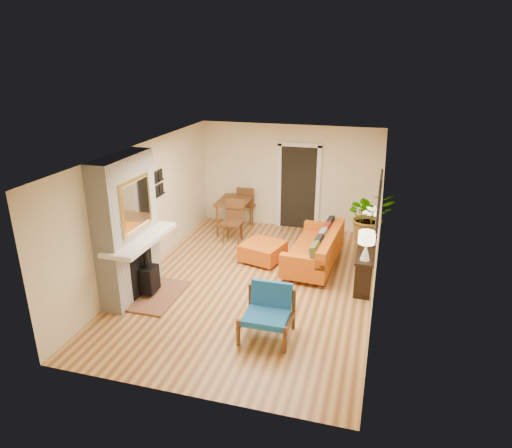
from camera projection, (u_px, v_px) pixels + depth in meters
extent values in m
plane|color=tan|center=(253.00, 282.00, 8.91)|extent=(6.50, 6.50, 0.00)
plane|color=white|center=(253.00, 151.00, 7.99)|extent=(6.50, 6.50, 0.00)
plane|color=#F6EAC0|center=(289.00, 177.00, 11.38)|extent=(4.50, 0.00, 4.50)
plane|color=#F6EAC0|center=(179.00, 309.00, 5.52)|extent=(4.50, 0.00, 4.50)
plane|color=#F6EAC0|center=(144.00, 209.00, 9.02)|extent=(0.00, 6.50, 6.50)
plane|color=#F6EAC0|center=(378.00, 232.00, 7.88)|extent=(0.00, 6.50, 6.50)
cube|color=black|center=(298.00, 188.00, 11.37)|extent=(0.88, 0.06, 2.10)
cube|color=white|center=(279.00, 186.00, 11.49)|extent=(0.10, 0.08, 2.18)
cube|color=white|center=(318.00, 189.00, 11.24)|extent=(0.10, 0.08, 2.18)
cube|color=white|center=(300.00, 145.00, 10.98)|extent=(1.08, 0.08, 0.10)
cube|color=black|center=(379.00, 201.00, 8.09)|extent=(0.04, 0.85, 0.95)
cube|color=slate|center=(378.00, 200.00, 8.09)|extent=(0.01, 0.70, 0.80)
cube|color=black|center=(154.00, 199.00, 9.28)|extent=(0.06, 0.95, 0.02)
cube|color=black|center=(153.00, 185.00, 9.18)|extent=(0.06, 0.95, 0.02)
cube|color=white|center=(124.00, 198.00, 7.87)|extent=(0.42, 1.50, 1.48)
cube|color=white|center=(131.00, 266.00, 8.33)|extent=(0.42, 1.50, 1.12)
cube|color=white|center=(140.00, 239.00, 8.07)|extent=(0.60, 1.68, 0.08)
cube|color=black|center=(142.00, 273.00, 8.31)|extent=(0.03, 0.72, 0.78)
cube|color=brown|center=(158.00, 296.00, 8.39)|extent=(0.75, 1.30, 0.04)
cube|color=black|center=(148.00, 279.00, 8.32)|extent=(0.30, 0.36, 0.48)
cylinder|color=black|center=(146.00, 257.00, 8.17)|extent=(0.10, 0.10, 0.40)
cube|color=gold|center=(136.00, 205.00, 7.85)|extent=(0.04, 0.95, 0.95)
cube|color=silver|center=(137.00, 205.00, 7.84)|extent=(0.01, 0.82, 0.82)
cylinder|color=silver|center=(285.00, 279.00, 8.95)|extent=(0.04, 0.04, 0.10)
cylinder|color=silver|center=(320.00, 285.00, 8.72)|extent=(0.04, 0.04, 0.10)
cylinder|color=silver|center=(308.00, 244.00, 10.57)|extent=(0.04, 0.04, 0.10)
cylinder|color=silver|center=(338.00, 248.00, 10.35)|extent=(0.04, 0.04, 0.10)
cube|color=orange|center=(314.00, 254.00, 9.58)|extent=(1.05, 2.15, 0.30)
cube|color=orange|center=(331.00, 242.00, 9.35)|extent=(0.36, 2.10, 0.35)
cube|color=orange|center=(303.00, 261.00, 8.65)|extent=(0.91, 0.25, 0.20)
cube|color=orange|center=(324.00, 227.00, 10.33)|extent=(0.91, 0.25, 0.20)
cube|color=#4A5223|center=(316.00, 254.00, 8.68)|extent=(0.23, 0.41, 0.41)
cube|color=black|center=(320.00, 246.00, 9.03)|extent=(0.23, 0.41, 0.41)
cube|color=gray|center=(324.00, 239.00, 9.38)|extent=(0.23, 0.41, 0.41)
cube|color=maroon|center=(328.00, 233.00, 9.69)|extent=(0.23, 0.41, 0.41)
cube|color=black|center=(332.00, 227.00, 10.03)|extent=(0.23, 0.41, 0.41)
cylinder|color=silver|center=(242.00, 262.00, 9.71)|extent=(0.05, 0.05, 0.06)
cylinder|color=silver|center=(269.00, 269.00, 9.41)|extent=(0.05, 0.05, 0.06)
cylinder|color=silver|center=(257.00, 251.00, 10.25)|extent=(0.05, 0.05, 0.06)
cylinder|color=silver|center=(283.00, 257.00, 9.94)|extent=(0.05, 0.05, 0.06)
cube|color=orange|center=(263.00, 251.00, 9.75)|extent=(0.98, 0.98, 0.34)
cube|color=brown|center=(245.00, 317.00, 7.20)|extent=(0.05, 0.76, 0.05)
cube|color=brown|center=(238.00, 333.00, 6.93)|extent=(0.05, 0.05, 0.44)
cube|color=brown|center=(250.00, 303.00, 7.48)|extent=(0.05, 0.05, 0.70)
cube|color=brown|center=(290.00, 323.00, 7.02)|extent=(0.05, 0.76, 0.05)
cube|color=brown|center=(285.00, 340.00, 6.75)|extent=(0.05, 0.05, 0.44)
cube|color=brown|center=(294.00, 310.00, 7.30)|extent=(0.05, 0.05, 0.70)
cube|color=blue|center=(267.00, 317.00, 7.09)|extent=(0.67, 0.63, 0.10)
cube|color=blue|center=(272.00, 294.00, 7.27)|extent=(0.67, 0.17, 0.41)
cube|color=brown|center=(234.00, 201.00, 11.22)|extent=(0.79, 1.10, 0.04)
cylinder|color=brown|center=(217.00, 221.00, 11.02)|extent=(0.05, 0.05, 0.77)
cylinder|color=brown|center=(241.00, 224.00, 10.88)|extent=(0.05, 0.05, 0.77)
cylinder|color=brown|center=(228.00, 210.00, 11.85)|extent=(0.05, 0.05, 0.77)
cylinder|color=brown|center=(250.00, 211.00, 11.72)|extent=(0.05, 0.05, 0.77)
cube|color=brown|center=(233.00, 223.00, 10.67)|extent=(0.47, 0.47, 0.04)
cube|color=brown|center=(235.00, 209.00, 10.77)|extent=(0.45, 0.06, 0.49)
cylinder|color=brown|center=(223.00, 234.00, 10.63)|extent=(0.04, 0.04, 0.47)
cylinder|color=brown|center=(238.00, 236.00, 10.55)|extent=(0.04, 0.04, 0.47)
cylinder|color=brown|center=(228.00, 229.00, 10.96)|extent=(0.04, 0.04, 0.47)
cylinder|color=brown|center=(242.00, 230.00, 10.88)|extent=(0.04, 0.04, 0.47)
cube|color=brown|center=(247.00, 205.00, 11.93)|extent=(0.47, 0.47, 0.04)
cube|color=brown|center=(245.00, 197.00, 11.64)|extent=(0.45, 0.06, 0.49)
cylinder|color=brown|center=(239.00, 215.00, 11.89)|extent=(0.04, 0.04, 0.47)
cylinder|color=brown|center=(253.00, 216.00, 11.81)|extent=(0.04, 0.04, 0.47)
cylinder|color=brown|center=(243.00, 211.00, 12.22)|extent=(0.04, 0.04, 0.47)
cylinder|color=brown|center=(256.00, 212.00, 12.14)|extent=(0.04, 0.04, 0.47)
cube|color=black|center=(367.00, 246.00, 8.83)|extent=(0.34, 1.85, 0.05)
cube|color=black|center=(363.00, 282.00, 8.19)|extent=(0.30, 0.04, 0.68)
cube|color=black|center=(367.00, 246.00, 9.72)|extent=(0.30, 0.04, 0.68)
cone|color=white|center=(365.00, 252.00, 8.13)|extent=(0.18, 0.18, 0.30)
cylinder|color=white|center=(366.00, 243.00, 8.07)|extent=(0.03, 0.03, 0.06)
cylinder|color=#FFEABF|center=(367.00, 237.00, 8.03)|extent=(0.30, 0.30, 0.22)
cone|color=white|center=(369.00, 226.00, 9.37)|extent=(0.18, 0.18, 0.30)
cylinder|color=white|center=(370.00, 217.00, 9.31)|extent=(0.03, 0.03, 0.06)
cylinder|color=#FFEABF|center=(370.00, 213.00, 9.27)|extent=(0.30, 0.30, 0.22)
imported|color=#1E5919|center=(369.00, 216.00, 8.90)|extent=(1.15, 1.09, 1.01)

